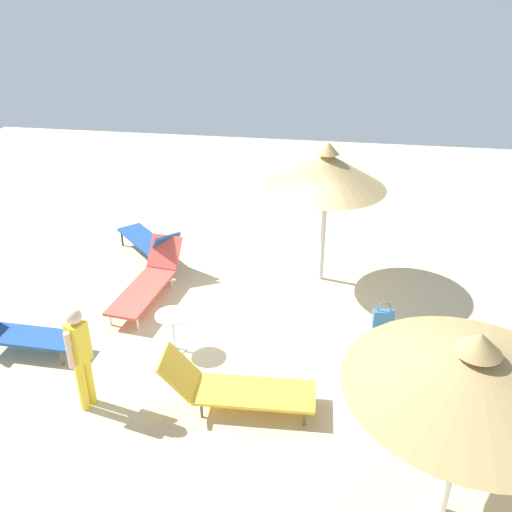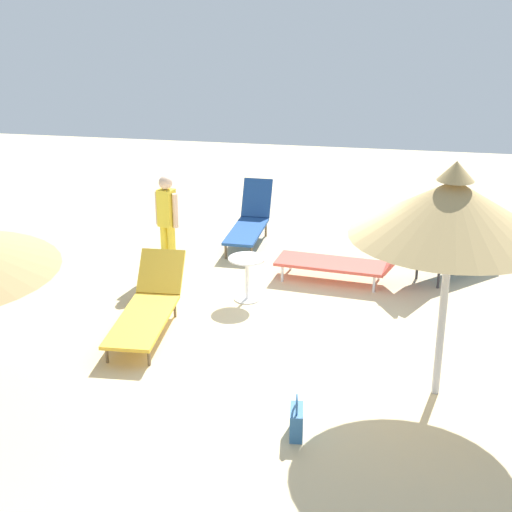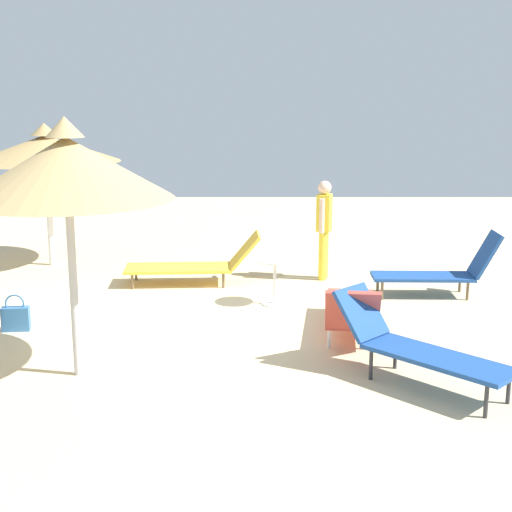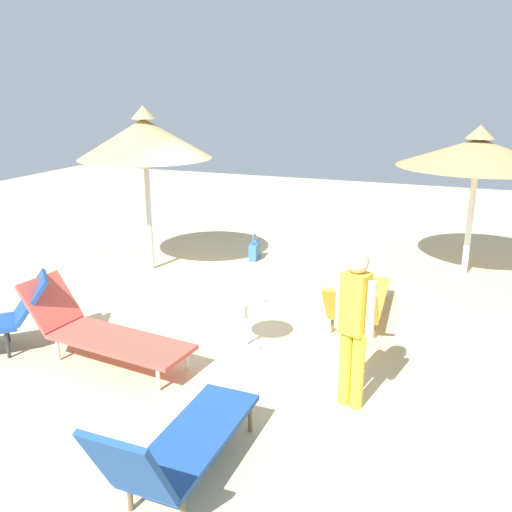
{
  "view_description": "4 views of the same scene",
  "coord_description": "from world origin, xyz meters",
  "views": [
    {
      "loc": [
        1.37,
        -8.09,
        5.75
      ],
      "look_at": [
        0.0,
        0.39,
        1.23
      ],
      "focal_mm": 39.07,
      "sensor_mm": 36.0,
      "label": 1
    },
    {
      "loc": [
        9.4,
        1.27,
        4.84
      ],
      "look_at": [
        0.05,
        -0.46,
        1.21
      ],
      "focal_mm": 53.56,
      "sensor_mm": 36.0,
      "label": 2
    },
    {
      "loc": [
        -0.91,
        9.68,
        3.13
      ],
      "look_at": [
        -0.91,
        0.37,
        1.01
      ],
      "focal_mm": 51.31,
      "sensor_mm": 36.0,
      "label": 3
    },
    {
      "loc": [
        -7.06,
        -3.22,
        3.16
      ],
      "look_at": [
        -0.1,
        -0.55,
        0.86
      ],
      "focal_mm": 38.52,
      "sensor_mm": 36.0,
      "label": 4
    }
  ],
  "objects": [
    {
      "name": "parasol_umbrella_near_left",
      "position": [
        2.84,
        -3.36,
        2.12
      ],
      "size": [
        2.64,
        2.64,
        2.57
      ],
      "color": "white",
      "rests_on": "ground"
    },
    {
      "name": "handbag",
      "position": [
        2.29,
        0.4,
        0.18
      ],
      "size": [
        0.37,
        0.18,
        0.5
      ],
      "color": "#336699",
      "rests_on": "ground"
    },
    {
      "name": "ground",
      "position": [
        0.0,
        0.0,
        -0.05
      ],
      "size": [
        24.0,
        24.0,
        0.1
      ],
      "primitive_type": "cube",
      "color": "beige"
    },
    {
      "name": "lounge_chair_far_right",
      "position": [
        0.07,
        -2.01,
        0.35
      ],
      "size": [
        2.24,
        0.78,
        0.84
      ],
      "color": "gold",
      "rests_on": "ground"
    },
    {
      "name": "lounge_chair_center",
      "position": [
        -3.78,
        -1.29,
        0.41
      ],
      "size": [
        1.92,
        0.59,
        1.01
      ],
      "color": "#1E478C",
      "rests_on": "ground"
    },
    {
      "name": "side_table_round",
      "position": [
        -1.19,
        -0.83,
        0.47
      ],
      "size": [
        0.57,
        0.57,
        0.69
      ],
      "color": "silver",
      "rests_on": "ground"
    },
    {
      "name": "person_standing_front",
      "position": [
        -2.04,
        -2.34,
        0.94
      ],
      "size": [
        0.28,
        0.41,
        1.67
      ],
      "color": "yellow",
      "rests_on": "ground"
    },
    {
      "name": "parasol_umbrella_edge",
      "position": [
        1.1,
        1.94,
        2.32
      ],
      "size": [
        2.28,
        2.28,
        2.87
      ],
      "color": "#B2B2B7",
      "rests_on": "ground"
    },
    {
      "name": "lounge_chair_far_left",
      "position": [
        -2.13,
        0.66,
        0.38
      ],
      "size": [
        0.89,
        2.26,
        0.9
      ],
      "color": "#CC4C3F",
      "rests_on": "ground"
    },
    {
      "name": "lounge_chair_back",
      "position": [
        -2.63,
        2.21,
        0.44
      ],
      "size": [
        1.85,
        1.84,
        0.93
      ],
      "color": "#1E478C",
      "rests_on": "ground"
    }
  ]
}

